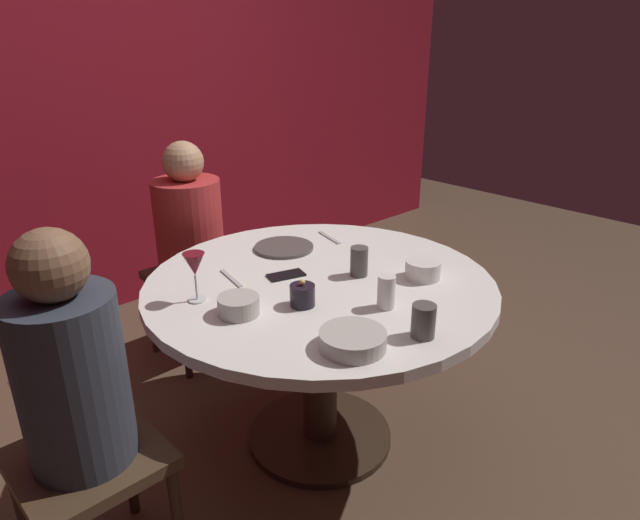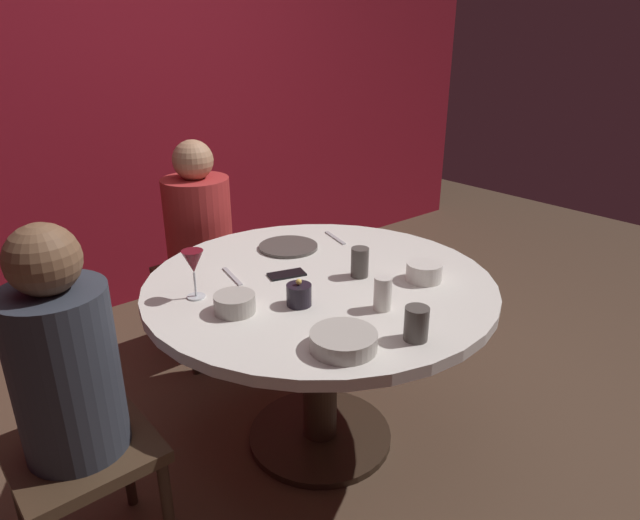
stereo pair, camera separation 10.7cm
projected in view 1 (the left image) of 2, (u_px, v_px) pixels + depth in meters
name	position (u px, v px, depth m)	size (l,w,h in m)	color
ground_plane	(320.00, 437.00, 2.37)	(8.00, 8.00, 0.00)	#4C3828
back_wall	(97.00, 90.00, 3.11)	(6.00, 0.10, 2.60)	maroon
dining_table	(320.00, 316.00, 2.15)	(1.31, 1.31, 0.74)	silver
seated_diner_left	(73.00, 383.00, 1.52)	(0.40, 0.40, 1.16)	#3F2D1E
seated_diner_back	(189.00, 228.00, 2.74)	(0.40, 0.40, 1.13)	#3F2D1E
candle_holder	(302.00, 295.00, 1.88)	(0.09, 0.09, 0.10)	black
wine_glass	(194.00, 266.00, 1.88)	(0.08, 0.08, 0.18)	silver
dinner_plate	(284.00, 247.00, 2.39)	(0.25, 0.25, 0.01)	#4C4742
cell_phone	(286.00, 275.00, 2.12)	(0.07, 0.14, 0.01)	black
bowl_serving_large	(423.00, 269.00, 2.10)	(0.13, 0.13, 0.07)	silver
bowl_salad_center	(239.00, 305.00, 1.83)	(0.14, 0.14, 0.06)	#B2ADA3
bowl_small_white	(353.00, 340.00, 1.63)	(0.20, 0.20, 0.05)	#B2ADA3
cup_near_candle	(359.00, 261.00, 2.11)	(0.07, 0.07, 0.11)	#4C4742
cup_by_left_diner	(423.00, 321.00, 1.68)	(0.07, 0.07, 0.11)	#4C4742
cup_by_right_diner	(386.00, 292.00, 1.86)	(0.06, 0.06, 0.12)	silver
fork_near_plate	(231.00, 278.00, 2.10)	(0.02, 0.18, 0.01)	#B7B7BC
knife_near_plate	(329.00, 238.00, 2.52)	(0.02, 0.18, 0.01)	#B7B7BC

